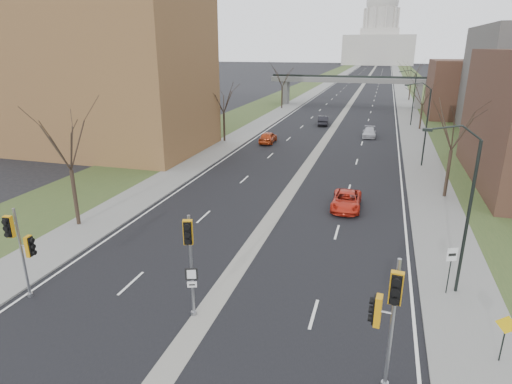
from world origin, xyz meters
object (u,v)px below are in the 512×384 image
at_px(signal_pole_left, 20,242).
at_px(car_left_near, 268,137).
at_px(signal_pole_median, 190,250).
at_px(signal_pole_right, 388,308).
at_px(car_right_near, 346,200).
at_px(car_left_far, 323,120).
at_px(car_right_mid, 369,132).
at_px(speed_limit_sign, 451,262).
at_px(warning_sign, 505,332).

height_order(signal_pole_left, car_left_near, signal_pole_left).
xyz_separation_m(signal_pole_median, car_left_near, (-6.69, 38.79, -2.82)).
bearing_deg(signal_pole_right, car_left_near, 115.44).
xyz_separation_m(signal_pole_median, car_right_near, (5.59, 16.86, -2.93)).
bearing_deg(signal_pole_right, car_left_far, 105.08).
xyz_separation_m(car_right_near, car_right_mid, (0.53, 29.93, -0.02)).
distance_m(signal_pole_median, car_left_near, 39.46).
relative_size(speed_limit_sign, car_right_near, 0.54).
xyz_separation_m(signal_pole_right, car_right_mid, (-2.40, 48.86, -2.89)).
bearing_deg(car_right_near, car_right_mid, 87.78).
relative_size(car_right_near, car_right_mid, 1.07).
bearing_deg(signal_pole_median, warning_sign, -15.12).
bearing_deg(signal_pole_left, speed_limit_sign, 10.86).
xyz_separation_m(signal_pole_median, signal_pole_right, (8.52, -2.07, -0.05)).
height_order(signal_pole_left, car_right_mid, signal_pole_left).
bearing_deg(signal_pole_left, signal_pole_right, -10.73).
height_order(signal_pole_right, car_left_far, signal_pole_right).
distance_m(warning_sign, car_left_far, 56.04).
relative_size(car_left_far, car_right_mid, 1.02).
relative_size(car_left_near, car_left_far, 0.99).
distance_m(signal_pole_right, speed_limit_sign, 8.45).
relative_size(signal_pole_right, speed_limit_sign, 2.10).
height_order(car_left_near, car_right_near, car_left_near).
bearing_deg(car_right_mid, car_right_near, -92.01).
height_order(car_left_far, car_right_near, car_left_far).
distance_m(car_left_far, car_right_mid, 11.12).
relative_size(signal_pole_right, car_right_near, 1.13).
height_order(car_left_near, car_right_mid, car_left_near).
relative_size(signal_pole_median, warning_sign, 2.40).
bearing_deg(signal_pole_right, car_right_near, 103.81).
bearing_deg(car_right_near, signal_pole_median, -109.55).
xyz_separation_m(warning_sign, car_right_mid, (-7.06, 46.04, -0.87)).
height_order(signal_pole_median, car_left_near, signal_pole_median).
height_order(warning_sign, car_right_mid, warning_sign).
bearing_deg(car_right_near, signal_pole_left, -130.07).
xyz_separation_m(signal_pole_left, speed_limit_sign, (20.37, 6.39, -1.30)).
height_order(warning_sign, car_left_near, warning_sign).
bearing_deg(car_left_near, warning_sign, 115.46).
relative_size(signal_pole_left, car_right_near, 1.02).
relative_size(signal_pole_left, warning_sign, 2.27).
bearing_deg(car_right_mid, signal_pole_median, -98.46).
height_order(warning_sign, car_right_near, warning_sign).
xyz_separation_m(signal_pole_left, car_left_far, (7.08, 55.64, -2.44)).
height_order(warning_sign, car_left_far, warning_sign).
xyz_separation_m(signal_pole_left, signal_pole_right, (17.17, -1.25, 0.35)).
xyz_separation_m(signal_pole_median, speed_limit_sign, (11.72, 5.58, -1.70)).
xyz_separation_m(warning_sign, car_left_far, (-14.76, 54.06, -0.76)).
bearing_deg(signal_pole_median, car_left_near, 81.36).
height_order(signal_pole_median, car_right_mid, signal_pole_median).
distance_m(signal_pole_left, car_left_far, 56.14).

